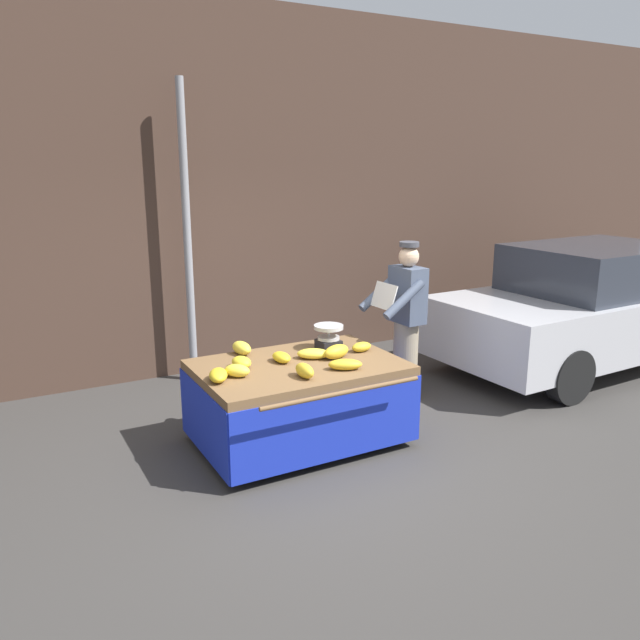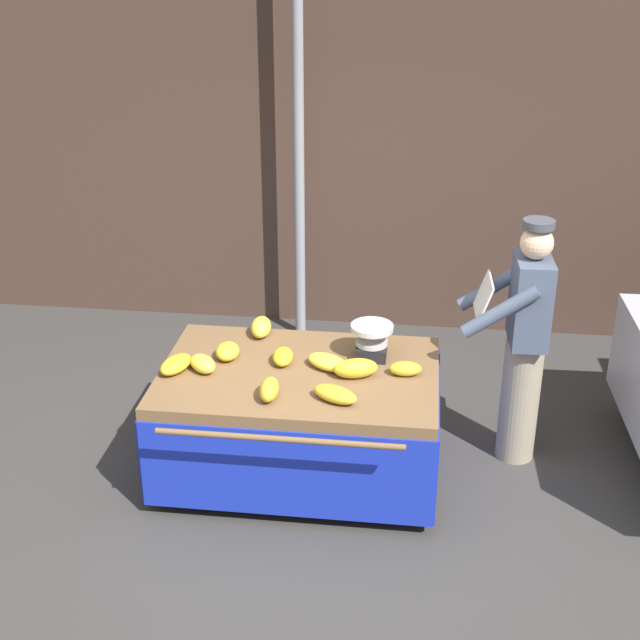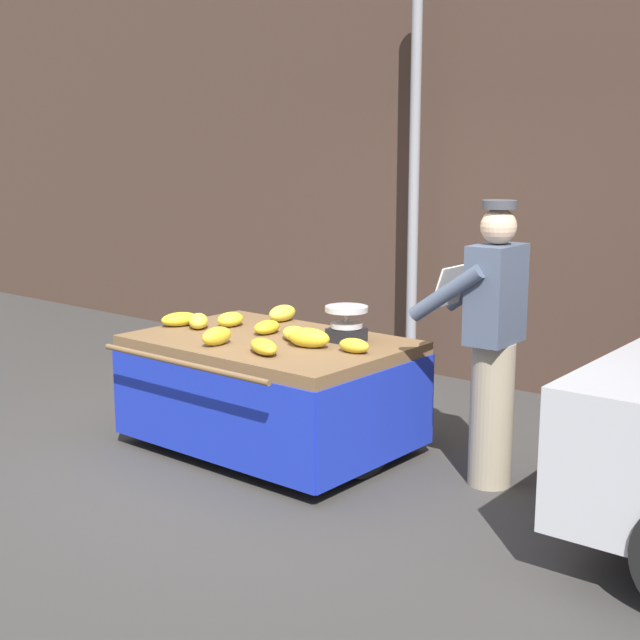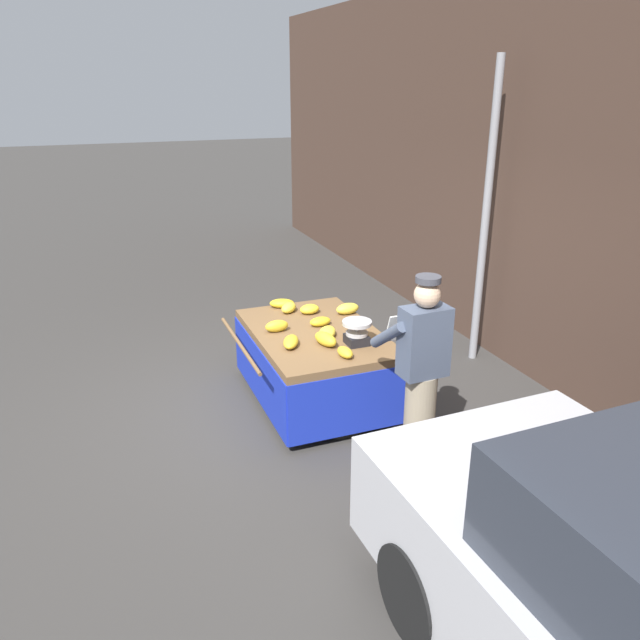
# 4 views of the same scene
# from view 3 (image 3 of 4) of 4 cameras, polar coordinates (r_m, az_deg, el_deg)

# --- Properties ---
(ground_plane) EXTENTS (60.00, 60.00, 0.00)m
(ground_plane) POSITION_cam_3_polar(r_m,az_deg,el_deg) (5.66, -5.47, -9.84)
(ground_plane) COLOR #383533
(back_wall) EXTENTS (16.00, 0.24, 4.30)m
(back_wall) POSITION_cam_3_polar(r_m,az_deg,el_deg) (7.73, 10.70, 11.87)
(back_wall) COLOR #473328
(back_wall) RESTS_ON ground
(street_pole) EXTENTS (0.09, 0.09, 3.37)m
(street_pole) POSITION_cam_3_polar(r_m,az_deg,el_deg) (7.63, 6.04, 8.55)
(street_pole) COLOR gray
(street_pole) RESTS_ON ground
(banana_cart) EXTENTS (1.81, 1.41, 0.77)m
(banana_cart) POSITION_cam_3_polar(r_m,az_deg,el_deg) (5.93, -3.20, -3.04)
(banana_cart) COLOR brown
(banana_cart) RESTS_ON ground
(weighing_scale) EXTENTS (0.28, 0.28, 0.23)m
(weighing_scale) POSITION_cam_3_polar(r_m,az_deg,el_deg) (5.76, 1.71, -0.25)
(weighing_scale) COLOR black
(weighing_scale) RESTS_ON banana_cart
(banana_bunch_0) EXTENTS (0.15, 0.24, 0.09)m
(banana_bunch_0) POSITION_cam_3_polar(r_m,az_deg,el_deg) (6.03, -3.43, -0.46)
(banana_bunch_0) COLOR gold
(banana_bunch_0) RESTS_ON banana_cart
(banana_bunch_1) EXTENTS (0.32, 0.25, 0.09)m
(banana_bunch_1) POSITION_cam_3_polar(r_m,az_deg,el_deg) (5.45, -3.64, -1.71)
(banana_bunch_1) COLOR gold
(banana_bunch_1) RESTS_ON banana_cart
(banana_bunch_2) EXTENTS (0.16, 0.27, 0.12)m
(banana_bunch_2) POSITION_cam_3_polar(r_m,az_deg,el_deg) (6.46, -2.43, 0.44)
(banana_bunch_2) COLOR yellow
(banana_bunch_2) RESTS_ON banana_cart
(banana_bunch_3) EXTENTS (0.33, 0.28, 0.09)m
(banana_bunch_3) POSITION_cam_3_polar(r_m,az_deg,el_deg) (5.80, -1.55, -0.90)
(banana_bunch_3) COLOR yellow
(banana_bunch_3) RESTS_ON banana_cart
(banana_bunch_4) EXTENTS (0.23, 0.31, 0.10)m
(banana_bunch_4) POSITION_cam_3_polar(r_m,az_deg,el_deg) (6.36, -9.00, 0.05)
(banana_bunch_4) COLOR gold
(banana_bunch_4) RESTS_ON banana_cart
(banana_bunch_5) EXTENTS (0.31, 0.21, 0.13)m
(banana_bunch_5) POSITION_cam_3_polar(r_m,az_deg,el_deg) (5.61, -0.73, -1.15)
(banana_bunch_5) COLOR gold
(banana_bunch_5) RESTS_ON banana_cart
(banana_bunch_6) EXTENTS (0.25, 0.25, 0.11)m
(banana_bunch_6) POSITION_cam_3_polar(r_m,az_deg,el_deg) (6.25, -7.81, -0.07)
(banana_bunch_6) COLOR yellow
(banana_bunch_6) RESTS_ON banana_cart
(banana_bunch_7) EXTENTS (0.21, 0.14, 0.09)m
(banana_bunch_7) POSITION_cam_3_polar(r_m,az_deg,el_deg) (5.47, 2.21, -1.65)
(banana_bunch_7) COLOR gold
(banana_bunch_7) RESTS_ON banana_cart
(banana_bunch_8) EXTENTS (0.12, 0.24, 0.12)m
(banana_bunch_8) POSITION_cam_3_polar(r_m,az_deg,el_deg) (5.71, -6.65, -1.03)
(banana_bunch_8) COLOR gold
(banana_bunch_8) RESTS_ON banana_cart
(banana_bunch_9) EXTENTS (0.17, 0.22, 0.10)m
(banana_bunch_9) POSITION_cam_3_polar(r_m,az_deg,el_deg) (6.30, -5.78, 0.04)
(banana_bunch_9) COLOR yellow
(banana_bunch_9) RESTS_ON banana_cart
(vendor_person) EXTENTS (0.59, 0.53, 1.71)m
(vendor_person) POSITION_cam_3_polar(r_m,az_deg,el_deg) (5.34, 10.96, -1.47)
(vendor_person) COLOR gray
(vendor_person) RESTS_ON ground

